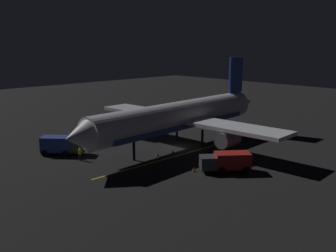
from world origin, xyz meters
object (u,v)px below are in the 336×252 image
at_px(traffic_cone_near_left, 106,144).
at_px(traffic_cone_far, 194,170).
at_px(airliner, 181,117).
at_px(traffic_cone_near_right, 157,154).
at_px(ground_crew_worker, 80,154).
at_px(baggage_truck, 61,145).
at_px(catering_truck, 227,162).
at_px(traffic_cone_under_wing, 173,152).

distance_m(traffic_cone_near_left, traffic_cone_far, 17.11).
height_order(airliner, traffic_cone_near_right, airliner).
bearing_deg(ground_crew_worker, baggage_truck, 5.54).
bearing_deg(catering_truck, ground_crew_worker, 32.60).
xyz_separation_m(baggage_truck, ground_crew_worker, (-4.10, -0.40, -0.39)).
relative_size(catering_truck, traffic_cone_near_left, 10.64).
bearing_deg(traffic_cone_far, traffic_cone_under_wing, -26.69).
relative_size(airliner, baggage_truck, 6.76).
bearing_deg(ground_crew_worker, traffic_cone_under_wing, -119.08).
xyz_separation_m(catering_truck, traffic_cone_far, (2.73, 2.84, -0.95)).
xyz_separation_m(airliner, traffic_cone_near_left, (8.22, 7.59, -4.22)).
distance_m(traffic_cone_near_right, traffic_cone_far, 7.81).
height_order(baggage_truck, traffic_cone_near_left, baggage_truck).
bearing_deg(baggage_truck, airliner, -119.91).
height_order(catering_truck, traffic_cone_near_right, catering_truck).
distance_m(catering_truck, ground_crew_worker, 18.91).
bearing_deg(baggage_truck, ground_crew_worker, -174.46).
bearing_deg(traffic_cone_under_wing, traffic_cone_far, 153.31).
height_order(airliner, traffic_cone_near_left, airliner).
xyz_separation_m(traffic_cone_near_left, traffic_cone_under_wing, (-9.97, -4.27, 0.00)).
bearing_deg(traffic_cone_under_wing, traffic_cone_near_left, 23.19).
relative_size(ground_crew_worker, traffic_cone_near_right, 3.16).
height_order(traffic_cone_near_left, traffic_cone_far, same).
distance_m(baggage_truck, ground_crew_worker, 4.14).
bearing_deg(ground_crew_worker, airliner, -106.89).
bearing_deg(traffic_cone_near_left, traffic_cone_under_wing, -156.81).
bearing_deg(catering_truck, traffic_cone_under_wing, -4.29).
height_order(catering_truck, traffic_cone_near_left, catering_truck).
xyz_separation_m(baggage_truck, traffic_cone_far, (-17.30, -7.74, -1.03)).
height_order(airliner, baggage_truck, airliner).
xyz_separation_m(airliner, traffic_cone_far, (-8.88, 6.90, -4.22)).
height_order(airliner, traffic_cone_under_wing, airliner).
bearing_deg(airliner, traffic_cone_near_left, 42.72).
height_order(traffic_cone_under_wing, traffic_cone_far, same).
relative_size(traffic_cone_near_left, traffic_cone_near_right, 1.00).
distance_m(traffic_cone_near_left, traffic_cone_near_right, 9.57).
bearing_deg(traffic_cone_near_left, traffic_cone_near_right, -168.59).
bearing_deg(catering_truck, baggage_truck, 27.85).
bearing_deg(baggage_truck, traffic_cone_far, -155.90).
bearing_deg(catering_truck, traffic_cone_near_right, 8.91).
relative_size(ground_crew_worker, traffic_cone_near_left, 3.16).
relative_size(ground_crew_worker, traffic_cone_under_wing, 3.16).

